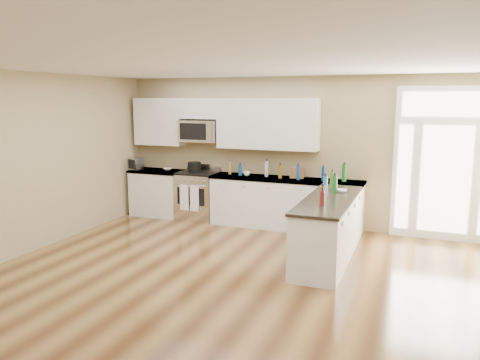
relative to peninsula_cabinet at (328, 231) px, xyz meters
The scene contains 18 objects.
ground 2.46m from the peninsula_cabinet, 112.44° to the right, with size 8.00×8.00×0.00m, color #492C14.
room_shell 2.74m from the peninsula_cabinet, 112.44° to the right, with size 8.00×8.00×8.00m.
back_cabinet_left 4.06m from the peninsula_cabinet, 159.09° to the left, with size 1.10×0.66×0.94m.
back_cabinet_right 1.81m from the peninsula_cabinet, 126.68° to the left, with size 2.85×0.66×0.94m.
peninsula_cabinet is the anchor object (origin of this frame).
upper_cabinet_left 4.39m from the peninsula_cabinet, 157.26° to the left, with size 1.04×0.33×0.95m, color silver.
upper_cabinet_right 2.65m from the peninsula_cabinet, 133.15° to the left, with size 1.94×0.33×0.95m, color silver.
upper_cabinet_short 3.73m from the peninsula_cabinet, 150.98° to the left, with size 0.82×0.33×0.40m, color silver.
microwave 3.53m from the peninsula_cabinet, 151.57° to the left, with size 0.78×0.41×0.42m.
entry_door 2.52m from the peninsula_cabinet, 46.51° to the left, with size 1.70×0.10×2.60m.
kitchen_range 3.23m from the peninsula_cabinet, 153.35° to the left, with size 0.78×0.69×1.08m.
stockpot 3.40m from the peninsula_cabinet, 153.26° to the left, with size 0.27×0.27×0.21m, color black.
toaster_oven 4.53m from the peninsula_cabinet, 162.39° to the left, with size 0.30×0.24×0.26m, color silver.
cardboard_box 1.91m from the peninsula_cabinet, 119.59° to the left, with size 0.24×0.17×0.20m, color brown.
bowl_left 3.95m from the peninsula_cabinet, 157.17° to the left, with size 0.17×0.17×0.04m, color white.
bowl_peninsula 0.74m from the peninsula_cabinet, 78.76° to the left, with size 0.16×0.16×0.05m, color white.
cup_counter 2.40m from the peninsula_cabinet, 141.97° to the left, with size 0.11×0.11×0.09m, color white.
counter_bottles 1.24m from the peninsula_cabinet, 123.26° to the left, with size 2.29×2.13×0.31m.
Camera 1 is at (2.16, -4.52, 2.39)m, focal length 35.00 mm.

